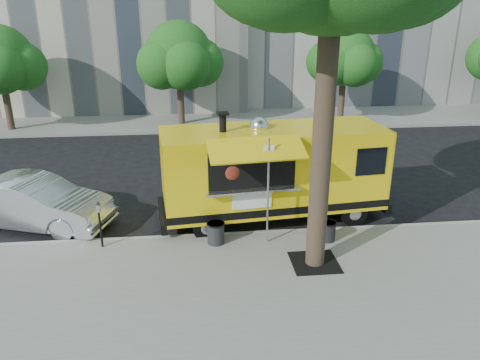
{
  "coord_description": "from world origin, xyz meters",
  "views": [
    {
      "loc": [
        -0.41,
        -13.08,
        6.43
      ],
      "look_at": [
        0.95,
        0.0,
        1.45
      ],
      "focal_mm": 35.0,
      "sensor_mm": 36.0,
      "label": 1
    }
  ],
  "objects_px": {
    "far_tree_b": "(179,55)",
    "trash_bin_right": "(216,232)",
    "far_tree_c": "(345,56)",
    "trash_bin_left": "(328,231)",
    "sedan": "(34,203)",
    "sign_post": "(268,185)",
    "food_truck": "(272,171)",
    "far_tree_a": "(0,59)",
    "parking_meter": "(99,219)"
  },
  "relations": [
    {
      "from": "sedan",
      "to": "trash_bin_right",
      "type": "distance_m",
      "value": 5.73
    },
    {
      "from": "food_truck",
      "to": "trash_bin_right",
      "type": "distance_m",
      "value": 2.74
    },
    {
      "from": "far_tree_c",
      "to": "food_truck",
      "type": "height_order",
      "value": "far_tree_c"
    },
    {
      "from": "far_tree_b",
      "to": "sign_post",
      "type": "bearing_deg",
      "value": -79.85
    },
    {
      "from": "far_tree_c",
      "to": "trash_bin_left",
      "type": "height_order",
      "value": "far_tree_c"
    },
    {
      "from": "far_tree_b",
      "to": "far_tree_c",
      "type": "height_order",
      "value": "far_tree_b"
    },
    {
      "from": "sign_post",
      "to": "food_truck",
      "type": "xyz_separation_m",
      "value": [
        0.42,
        1.75,
        -0.21
      ]
    },
    {
      "from": "parking_meter",
      "to": "food_truck",
      "type": "relative_size",
      "value": 0.18
    },
    {
      "from": "far_tree_c",
      "to": "parking_meter",
      "type": "relative_size",
      "value": 3.9
    },
    {
      "from": "far_tree_c",
      "to": "trash_bin_left",
      "type": "relative_size",
      "value": 9.36
    },
    {
      "from": "far_tree_c",
      "to": "food_truck",
      "type": "distance_m",
      "value": 13.77
    },
    {
      "from": "sedan",
      "to": "trash_bin_left",
      "type": "bearing_deg",
      "value": -84.7
    },
    {
      "from": "far_tree_c",
      "to": "parking_meter",
      "type": "bearing_deg",
      "value": -128.66
    },
    {
      "from": "sign_post",
      "to": "sedan",
      "type": "relative_size",
      "value": 0.64
    },
    {
      "from": "far_tree_a",
      "to": "trash_bin_left",
      "type": "bearing_deg",
      "value": -46.4
    },
    {
      "from": "far_tree_b",
      "to": "trash_bin_left",
      "type": "distance_m",
      "value": 15.33
    },
    {
      "from": "trash_bin_left",
      "to": "far_tree_b",
      "type": "bearing_deg",
      "value": 106.58
    },
    {
      "from": "far_tree_a",
      "to": "sign_post",
      "type": "height_order",
      "value": "far_tree_a"
    },
    {
      "from": "far_tree_c",
      "to": "trash_bin_left",
      "type": "xyz_separation_m",
      "value": [
        -4.73,
        -14.03,
        -3.27
      ]
    },
    {
      "from": "parking_meter",
      "to": "trash_bin_left",
      "type": "relative_size",
      "value": 2.4
    },
    {
      "from": "trash_bin_left",
      "to": "trash_bin_right",
      "type": "bearing_deg",
      "value": 177.0
    },
    {
      "from": "far_tree_c",
      "to": "parking_meter",
      "type": "distance_m",
      "value": 17.82
    },
    {
      "from": "parking_meter",
      "to": "trash_bin_right",
      "type": "relative_size",
      "value": 2.19
    },
    {
      "from": "far_tree_b",
      "to": "trash_bin_right",
      "type": "relative_size",
      "value": 9.02
    },
    {
      "from": "parking_meter",
      "to": "sedan",
      "type": "height_order",
      "value": "sedan"
    },
    {
      "from": "far_tree_c",
      "to": "far_tree_b",
      "type": "bearing_deg",
      "value": 178.09
    },
    {
      "from": "far_tree_b",
      "to": "trash_bin_left",
      "type": "bearing_deg",
      "value": -73.42
    },
    {
      "from": "far_tree_a",
      "to": "sedan",
      "type": "height_order",
      "value": "far_tree_a"
    },
    {
      "from": "sedan",
      "to": "trash_bin_left",
      "type": "distance_m",
      "value": 8.79
    },
    {
      "from": "far_tree_c",
      "to": "trash_bin_left",
      "type": "distance_m",
      "value": 15.16
    },
    {
      "from": "far_tree_b",
      "to": "sign_post",
      "type": "height_order",
      "value": "far_tree_b"
    },
    {
      "from": "sign_post",
      "to": "sedan",
      "type": "distance_m",
      "value": 7.19
    },
    {
      "from": "parking_meter",
      "to": "trash_bin_left",
      "type": "height_order",
      "value": "parking_meter"
    },
    {
      "from": "far_tree_b",
      "to": "parking_meter",
      "type": "height_order",
      "value": "far_tree_b"
    },
    {
      "from": "parking_meter",
      "to": "food_truck",
      "type": "height_order",
      "value": "food_truck"
    },
    {
      "from": "sign_post",
      "to": "parking_meter",
      "type": "bearing_deg",
      "value": 177.48
    },
    {
      "from": "far_tree_a",
      "to": "trash_bin_right",
      "type": "xyz_separation_m",
      "value": [
        10.13,
        -13.77,
        -3.3
      ]
    },
    {
      "from": "far_tree_b",
      "to": "trash_bin_right",
      "type": "height_order",
      "value": "far_tree_b"
    },
    {
      "from": "far_tree_b",
      "to": "sedan",
      "type": "xyz_separation_m",
      "value": [
        -4.26,
        -12.24,
        -3.06
      ]
    },
    {
      "from": "sign_post",
      "to": "far_tree_a",
      "type": "bearing_deg",
      "value": 129.83
    },
    {
      "from": "parking_meter",
      "to": "far_tree_b",
      "type": "bearing_deg",
      "value": 81.9
    },
    {
      "from": "far_tree_a",
      "to": "far_tree_b",
      "type": "relative_size",
      "value": 0.97
    },
    {
      "from": "sign_post",
      "to": "parking_meter",
      "type": "distance_m",
      "value": 4.64
    },
    {
      "from": "far_tree_b",
      "to": "trash_bin_left",
      "type": "xyz_separation_m",
      "value": [
        4.27,
        -14.33,
        -3.38
      ]
    },
    {
      "from": "food_truck",
      "to": "trash_bin_left",
      "type": "relative_size",
      "value": 12.98
    },
    {
      "from": "far_tree_c",
      "to": "sedan",
      "type": "xyz_separation_m",
      "value": [
        -13.26,
        -11.94,
        -2.94
      ]
    },
    {
      "from": "food_truck",
      "to": "trash_bin_right",
      "type": "relative_size",
      "value": 11.86
    },
    {
      "from": "sign_post",
      "to": "parking_meter",
      "type": "relative_size",
      "value": 2.25
    },
    {
      "from": "far_tree_b",
      "to": "trash_bin_right",
      "type": "distance_m",
      "value": 14.6
    },
    {
      "from": "far_tree_c",
      "to": "sign_post",
      "type": "bearing_deg",
      "value": -114.81
    }
  ]
}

